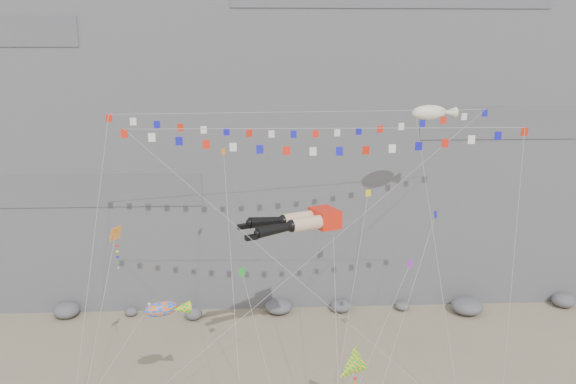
# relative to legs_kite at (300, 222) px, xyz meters

# --- Properties ---
(cliff) EXTENTS (80.00, 28.00, 50.00)m
(cliff) POSITION_rel_legs_kite_xyz_m (-1.09, 28.20, 11.82)
(cliff) COLOR slate
(cliff) RESTS_ON ground
(talus_boulders) EXTENTS (60.00, 3.00, 1.20)m
(talus_boulders) POSITION_rel_legs_kite_xyz_m (-1.09, 13.20, -12.58)
(talus_boulders) COLOR slate
(talus_boulders) RESTS_ON ground
(legs_kite) EXTENTS (7.14, 15.12, 19.03)m
(legs_kite) POSITION_rel_legs_kite_xyz_m (0.00, 0.00, 0.00)
(legs_kite) COLOR red
(legs_kite) RESTS_ON ground
(flag_banner_upper) EXTENTS (29.51, 14.12, 28.18)m
(flag_banner_upper) POSITION_rel_legs_kite_xyz_m (0.69, 5.82, 6.76)
(flag_banner_upper) COLOR red
(flag_banner_upper) RESTS_ON ground
(flag_banner_lower) EXTENTS (25.41, 6.12, 22.93)m
(flag_banner_lower) POSITION_rel_legs_kite_xyz_m (1.59, -1.08, 6.44)
(flag_banner_lower) COLOR red
(flag_banner_lower) RESTS_ON ground
(harlequin_kite) EXTENTS (3.07, 7.60, 14.80)m
(harlequin_kite) POSITION_rel_legs_kite_xyz_m (-11.89, -1.89, -0.09)
(harlequin_kite) COLOR red
(harlequin_kite) RESTS_ON ground
(fish_windsock) EXTENTS (8.83, 4.42, 11.75)m
(fish_windsock) POSITION_rel_legs_kite_xyz_m (-8.90, -4.04, -4.30)
(fish_windsock) COLOR orange
(fish_windsock) RESTS_ON ground
(delta_kite) EXTENTS (4.48, 6.42, 8.33)m
(delta_kite) POSITION_rel_legs_kite_xyz_m (3.13, -5.22, -7.82)
(delta_kite) COLOR yellow
(delta_kite) RESTS_ON ground
(blimp_windsock) EXTENTS (4.11, 12.84, 22.97)m
(blimp_windsock) POSITION_rel_legs_kite_xyz_m (10.51, 6.95, 6.53)
(blimp_windsock) COLOR #EFE6C4
(blimp_windsock) RESTS_ON ground
(small_kite_a) EXTENTS (2.44, 16.07, 23.19)m
(small_kite_a) POSITION_rel_legs_kite_xyz_m (-5.30, 4.08, 3.58)
(small_kite_a) COLOR orange
(small_kite_a) RESTS_ON ground
(small_kite_b) EXTENTS (8.36, 11.07, 15.90)m
(small_kite_b) POSITION_rel_legs_kite_xyz_m (8.03, 1.37, -3.91)
(small_kite_b) COLOR purple
(small_kite_b) RESTS_ON ground
(small_kite_c) EXTENTS (3.98, 10.33, 14.00)m
(small_kite_c) POSITION_rel_legs_kite_xyz_m (-3.96, -0.25, -3.64)
(small_kite_c) COLOR green
(small_kite_c) RESTS_ON ground
(small_kite_d) EXTENTS (6.03, 16.95, 21.94)m
(small_kite_d) POSITION_rel_legs_kite_xyz_m (5.57, 5.22, 0.25)
(small_kite_d) COLOR yellow
(small_kite_d) RESTS_ON ground
(small_kite_e) EXTENTS (7.22, 8.90, 17.27)m
(small_kite_e) POSITION_rel_legs_kite_xyz_m (8.97, -0.69, 0.25)
(small_kite_e) COLOR #1615B8
(small_kite_e) RESTS_ON ground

